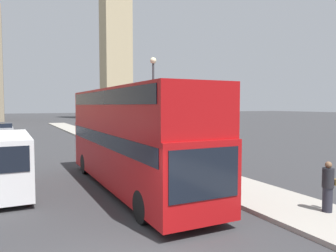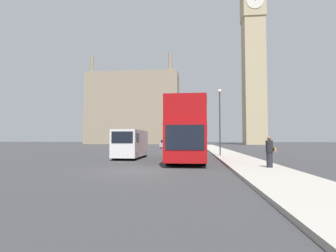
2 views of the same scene
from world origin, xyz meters
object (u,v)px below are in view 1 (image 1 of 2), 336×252
Objects in this scene: pedestrian at (328,187)px; white_van at (4,162)px; red_double_decker_bus at (131,133)px; street_lamp at (153,95)px; parked_sedan at (5,130)px.

white_van is at bearing 141.06° from pedestrian.
red_double_decker_bus is 5.41m from street_lamp.
red_double_decker_bus is 1.87× the size of street_lamp.
street_lamp reaches higher than pedestrian.
white_van is 3.37× the size of pedestrian.
street_lamp is at bearing -72.60° from parked_sedan.
white_van reaches higher than pedestrian.
red_double_decker_bus is at bearing -80.40° from parked_sedan.
pedestrian is at bearing -81.25° from street_lamp.
parked_sedan is (-9.41, 35.26, -0.28)m from pedestrian.
white_van is 0.89× the size of street_lamp.
red_double_decker_bus is 7.66m from pedestrian.
parked_sedan is at bearing 99.60° from red_double_decker_bus.
street_lamp is at bearing 19.41° from white_van.
street_lamp reaches higher than parked_sedan.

